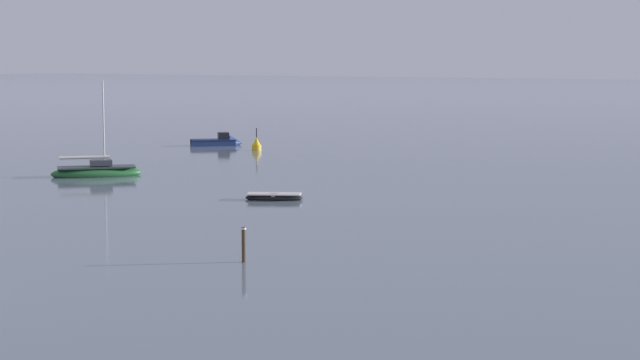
{
  "coord_description": "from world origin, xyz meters",
  "views": [
    {
      "loc": [
        33.18,
        -23.73,
        8.83
      ],
      "look_at": [
        -2.48,
        35.45,
        0.67
      ],
      "focal_mm": 58.31,
      "sensor_mm": 36.0,
      "label": 1
    }
  ],
  "objects_px": {
    "rowboat_moored_0": "(274,197)",
    "motorboat_moored_5": "(221,143)",
    "sailboat_moored_0": "(97,172)",
    "mooring_post_near": "(244,245)",
    "channel_buoy": "(257,145)"
  },
  "relations": [
    {
      "from": "rowboat_moored_0",
      "to": "mooring_post_near",
      "type": "bearing_deg",
      "value": -87.25
    },
    {
      "from": "rowboat_moored_0",
      "to": "sailboat_moored_0",
      "type": "height_order",
      "value": "sailboat_moored_0"
    },
    {
      "from": "motorboat_moored_5",
      "to": "channel_buoy",
      "type": "xyz_separation_m",
      "value": [
        6.14,
        -2.6,
        0.16
      ]
    },
    {
      "from": "rowboat_moored_0",
      "to": "sailboat_moored_0",
      "type": "xyz_separation_m",
      "value": [
        -18.5,
        3.89,
        0.17
      ]
    },
    {
      "from": "sailboat_moored_0",
      "to": "rowboat_moored_0",
      "type": "bearing_deg",
      "value": -57.72
    },
    {
      "from": "motorboat_moored_5",
      "to": "channel_buoy",
      "type": "bearing_deg",
      "value": -64.88
    },
    {
      "from": "channel_buoy",
      "to": "sailboat_moored_0",
      "type": "bearing_deg",
      "value": -84.8
    },
    {
      "from": "rowboat_moored_0",
      "to": "channel_buoy",
      "type": "distance_m",
      "value": 34.96
    },
    {
      "from": "rowboat_moored_0",
      "to": "channel_buoy",
      "type": "xyz_separation_m",
      "value": [
        -20.71,
        28.17,
        0.3
      ]
    },
    {
      "from": "motorboat_moored_5",
      "to": "sailboat_moored_0",
      "type": "distance_m",
      "value": 28.15
    },
    {
      "from": "rowboat_moored_0",
      "to": "motorboat_moored_5",
      "type": "distance_m",
      "value": 40.84
    },
    {
      "from": "motorboat_moored_5",
      "to": "sailboat_moored_0",
      "type": "relative_size",
      "value": 0.68
    },
    {
      "from": "sailboat_moored_0",
      "to": "mooring_post_near",
      "type": "height_order",
      "value": "sailboat_moored_0"
    },
    {
      "from": "motorboat_moored_5",
      "to": "mooring_post_near",
      "type": "xyz_separation_m",
      "value": [
        36.75,
        -48.04,
        0.44
      ]
    },
    {
      "from": "mooring_post_near",
      "to": "sailboat_moored_0",
      "type": "bearing_deg",
      "value": 143.31
    }
  ]
}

